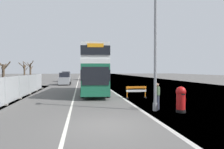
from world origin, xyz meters
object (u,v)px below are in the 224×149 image
object	(u,v)px
lamppost_foreground	(155,51)
double_decker_bus	(95,70)
pedestrian_at_kerb	(157,96)
car_oncoming_near	(65,79)
red_pillar_postbox	(181,98)
car_receding_far	(84,76)
roadworks_barrier	(136,91)
car_receding_mid	(66,77)

from	to	relation	value
lamppost_foreground	double_decker_bus	bearing A→B (deg)	107.08
pedestrian_at_kerb	car_oncoming_near	bearing A→B (deg)	108.11
red_pillar_postbox	car_receding_far	bearing A→B (deg)	96.88
lamppost_foreground	car_oncoming_near	xyz separation A→B (m)	(-7.50, 24.24, -2.78)
lamppost_foreground	car_oncoming_near	bearing A→B (deg)	107.20
red_pillar_postbox	roadworks_barrier	xyz separation A→B (m)	(-0.98, 6.50, -0.18)
double_decker_bus	roadworks_barrier	world-z (taller)	double_decker_bus
red_pillar_postbox	car_receding_far	world-z (taller)	car_receding_far
roadworks_barrier	car_receding_far	bearing A→B (deg)	96.57
car_oncoming_near	red_pillar_postbox	bearing A→B (deg)	-70.37
car_receding_mid	roadworks_barrier	bearing A→B (deg)	-73.37
lamppost_foreground	pedestrian_at_kerb	bearing A→B (deg)	53.69
car_oncoming_near	roadworks_barrier	bearing A→B (deg)	-66.76
car_oncoming_near	car_receding_mid	bearing A→B (deg)	92.67
double_decker_bus	car_oncoming_near	bearing A→B (deg)	107.29
car_oncoming_near	car_receding_far	distance (m)	17.95
red_pillar_postbox	pedestrian_at_kerb	size ratio (longest dim) A/B	0.92
car_oncoming_near	car_receding_far	world-z (taller)	car_receding_far
red_pillar_postbox	car_oncoming_near	world-z (taller)	car_oncoming_near
lamppost_foreground	pedestrian_at_kerb	xyz separation A→B (m)	(0.30, 0.40, -2.92)
lamppost_foreground	red_pillar_postbox	bearing A→B (deg)	-26.15
double_decker_bus	car_oncoming_near	xyz separation A→B (m)	(-4.41, 14.17, -1.64)
car_receding_far	pedestrian_at_kerb	bearing A→B (deg)	-84.43
red_pillar_postbox	car_oncoming_near	bearing A→B (deg)	109.63
roadworks_barrier	car_receding_mid	distance (m)	29.18
car_receding_far	pedestrian_at_kerb	size ratio (longest dim) A/B	2.61
car_receding_mid	double_decker_bus	bearing A→B (deg)	-78.43
red_pillar_postbox	roadworks_barrier	distance (m)	6.58
lamppost_foreground	car_receding_mid	bearing A→B (deg)	103.24
double_decker_bus	red_pillar_postbox	world-z (taller)	double_decker_bus
lamppost_foreground	car_receding_far	bearing A→B (deg)	95.11
lamppost_foreground	roadworks_barrier	distance (m)	6.60
roadworks_barrier	car_receding_far	distance (m)	36.20
car_oncoming_near	pedestrian_at_kerb	xyz separation A→B (m)	(7.80, -23.84, -0.13)
roadworks_barrier	car_oncoming_near	size ratio (longest dim) A/B	0.42
car_receding_mid	car_receding_far	xyz separation A→B (m)	(4.21, 8.00, -0.02)
lamppost_foreground	car_receding_mid	distance (m)	34.81
car_receding_far	pedestrian_at_kerb	world-z (taller)	car_receding_far
lamppost_foreground	red_pillar_postbox	xyz separation A→B (m)	(1.39, -0.68, -2.92)
red_pillar_postbox	car_oncoming_near	xyz separation A→B (m)	(-8.89, 24.92, 0.13)
red_pillar_postbox	pedestrian_at_kerb	distance (m)	1.54
roadworks_barrier	double_decker_bus	bearing A→B (deg)	129.49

